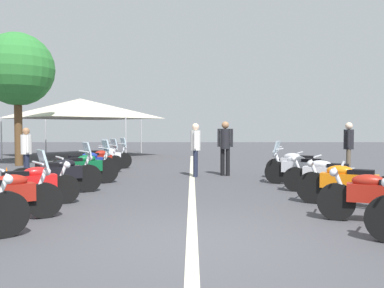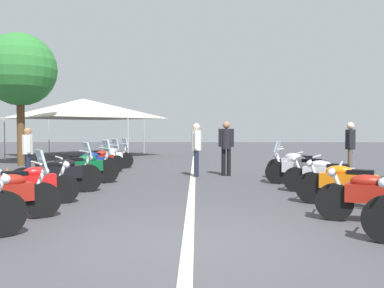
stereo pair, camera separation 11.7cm
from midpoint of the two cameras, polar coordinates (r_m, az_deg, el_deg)
ground_plane at (r=5.80m, az=0.03°, el=-13.52°), size 80.00×80.00×0.00m
lane_centre_stripe at (r=11.30m, az=0.33°, el=-5.76°), size 23.51×0.16×0.01m
motorcycle_left_row_1 at (r=7.54m, az=-24.66°, el=-6.46°), size 1.31×1.75×1.20m
motorcycle_left_row_2 at (r=8.88m, az=-21.45°, el=-5.22°), size 1.16×1.86×0.98m
motorcycle_left_row_3 at (r=10.23m, az=-17.77°, el=-4.02°), size 1.35×1.89×1.23m
motorcycle_left_row_4 at (r=11.73m, az=-14.72°, el=-3.19°), size 1.42×1.88×1.23m
motorcycle_left_row_5 at (r=13.11m, az=-14.23°, el=-2.66°), size 1.45×1.77×1.22m
motorcycle_left_row_6 at (r=14.58m, az=-12.53°, el=-2.21°), size 1.34×1.62×1.19m
motorcycle_left_row_7 at (r=15.91m, az=-11.42°, el=-1.82°), size 1.33×1.86×1.20m
motorcycle_right_row_1 at (r=7.45m, az=24.69°, el=-6.62°), size 0.97×1.89×1.00m
motorcycle_right_row_2 at (r=8.82m, az=21.10°, el=-5.15°), size 1.15×1.90×1.01m
motorcycle_right_row_3 at (r=10.38m, az=18.57°, el=-4.10°), size 1.09×2.00×0.99m
motorcycle_right_row_4 at (r=11.67m, az=15.32°, el=-3.29°), size 1.15×1.95×1.21m
motorcycle_right_row_5 at (r=13.05m, az=14.81°, el=-2.78°), size 1.02×1.88×0.99m
traffic_cone_1 at (r=11.22m, az=-23.95°, el=-4.52°), size 0.36×0.36×0.61m
bystander_0 at (r=13.24m, az=0.86°, el=-0.19°), size 0.53×0.32×1.73m
bystander_1 at (r=13.38m, az=-21.60°, el=-0.71°), size 0.47×0.32×1.59m
bystander_2 at (r=14.53m, az=21.32°, el=-0.03°), size 0.50×0.32×1.76m
bystander_3 at (r=13.56m, az=5.01°, el=0.04°), size 0.32×0.50×1.79m
roadside_tree_0 at (r=18.74m, az=-22.59°, el=9.44°), size 3.01×3.01×5.51m
event_tent at (r=23.61m, az=-14.75°, el=4.77°), size 6.66×6.66×3.20m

